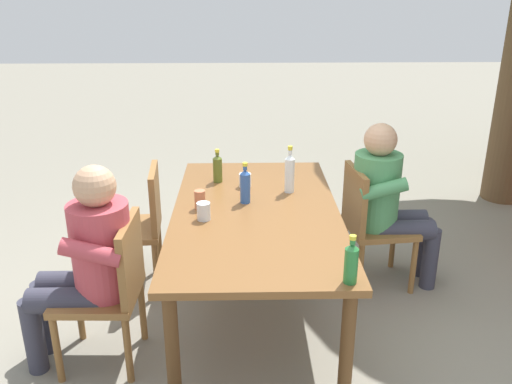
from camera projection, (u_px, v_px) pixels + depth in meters
The scene contains 14 objects.
ground_plane at pixel (256, 315), 3.53m from camera, with size 24.00×24.00×0.00m, color gray.
dining_table at pixel (256, 222), 3.29m from camera, with size 1.85×1.01×0.75m.
chair_far_left at pixel (370, 220), 3.75m from camera, with size 0.49×0.49×0.87m.
chair_near_right at pixel (112, 285), 2.95m from camera, with size 0.45×0.45×0.87m.
chair_near_left at pixel (139, 222), 3.73m from camera, with size 0.48×0.48×0.87m.
person_in_white_shirt at pixel (387, 198), 3.70m from camera, with size 0.47×0.61×1.18m.
person_in_plaid_shirt at pixel (88, 258), 2.89m from camera, with size 0.47×0.61×1.18m.
bottle_blue at pixel (245, 186), 3.34m from camera, with size 0.06×0.06×0.26m.
bottle_clear at pixel (290, 172), 3.51m from camera, with size 0.06×0.06×0.31m.
bottle_green at pixel (351, 262), 2.44m from camera, with size 0.06×0.06×0.24m.
bottle_olive at pixel (218, 168), 3.70m from camera, with size 0.06×0.06×0.23m.
cup_terracotta at pixel (200, 200), 3.27m from camera, with size 0.07×0.07×0.12m, color #BC6B47.
cup_glass at pixel (204, 211), 3.12m from camera, with size 0.08×0.08×0.10m, color silver.
cup_white at pixel (245, 180), 3.63m from camera, with size 0.08×0.08×0.09m, color white.
Camera 1 is at (3.00, -0.07, 2.03)m, focal length 37.77 mm.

